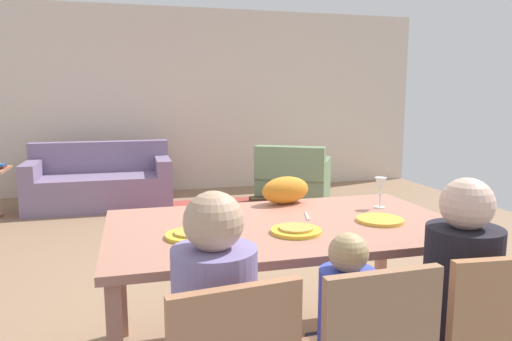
{
  "coord_description": "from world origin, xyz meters",
  "views": [
    {
      "loc": [
        -1.03,
        -3.64,
        1.43
      ],
      "look_at": [
        -0.11,
        -0.16,
        0.85
      ],
      "focal_mm": 32.97,
      "sensor_mm": 36.0,
      "label": 1
    }
  ],
  "objects_px": {
    "dining_table": "(284,235)",
    "plate_near_child": "(296,231)",
    "armchair": "(294,183)",
    "handbag": "(264,208)",
    "plate_near_man": "(192,235)",
    "cat": "(286,190)",
    "plate_near_woman": "(380,220)",
    "person_woman": "(454,317)",
    "wine_glass": "(381,186)",
    "couch": "(101,183)"
  },
  "relations": [
    {
      "from": "plate_near_man",
      "to": "armchair",
      "type": "bearing_deg",
      "value": 63.27
    },
    {
      "from": "plate_near_woman",
      "to": "plate_near_man",
      "type": "bearing_deg",
      "value": -178.87
    },
    {
      "from": "dining_table",
      "to": "plate_near_child",
      "type": "relative_size",
      "value": 7.35
    },
    {
      "from": "couch",
      "to": "plate_near_man",
      "type": "bearing_deg",
      "value": -80.76
    },
    {
      "from": "dining_table",
      "to": "person_woman",
      "type": "relative_size",
      "value": 1.66
    },
    {
      "from": "handbag",
      "to": "person_woman",
      "type": "bearing_deg",
      "value": -92.98
    },
    {
      "from": "cat",
      "to": "armchair",
      "type": "distance_m",
      "value": 3.1
    },
    {
      "from": "person_woman",
      "to": "armchair",
      "type": "height_order",
      "value": "person_woman"
    },
    {
      "from": "dining_table",
      "to": "plate_near_man",
      "type": "xyz_separation_m",
      "value": [
        -0.5,
        -0.12,
        0.07
      ]
    },
    {
      "from": "plate_near_child",
      "to": "plate_near_woman",
      "type": "xyz_separation_m",
      "value": [
        0.5,
        0.08,
        0.0
      ]
    },
    {
      "from": "person_woman",
      "to": "plate_near_man",
      "type": "bearing_deg",
      "value": 149.37
    },
    {
      "from": "wine_glass",
      "to": "couch",
      "type": "xyz_separation_m",
      "value": [
        -1.84,
        3.83,
        -0.59
      ]
    },
    {
      "from": "armchair",
      "to": "couch",
      "type": "bearing_deg",
      "value": 163.59
    },
    {
      "from": "dining_table",
      "to": "couch",
      "type": "bearing_deg",
      "value": 106.37
    },
    {
      "from": "couch",
      "to": "handbag",
      "type": "distance_m",
      "value": 2.21
    },
    {
      "from": "dining_table",
      "to": "wine_glass",
      "type": "relative_size",
      "value": 9.87
    },
    {
      "from": "dining_table",
      "to": "handbag",
      "type": "xyz_separation_m",
      "value": [
        0.69,
        2.85,
        -0.57
      ]
    },
    {
      "from": "wine_glass",
      "to": "armchair",
      "type": "distance_m",
      "value": 3.22
    },
    {
      "from": "armchair",
      "to": "dining_table",
      "type": "bearing_deg",
      "value": -110.25
    },
    {
      "from": "plate_near_man",
      "to": "plate_near_child",
      "type": "relative_size",
      "value": 1.0
    },
    {
      "from": "plate_near_man",
      "to": "armchair",
      "type": "xyz_separation_m",
      "value": [
        1.72,
        3.42,
        -0.45
      ]
    },
    {
      "from": "couch",
      "to": "dining_table",
      "type": "bearing_deg",
      "value": -73.63
    },
    {
      "from": "couch",
      "to": "armchair",
      "type": "bearing_deg",
      "value": -16.41
    },
    {
      "from": "plate_near_child",
      "to": "plate_near_woman",
      "type": "distance_m",
      "value": 0.51
    },
    {
      "from": "armchair",
      "to": "plate_near_child",
      "type": "bearing_deg",
      "value": -109.28
    },
    {
      "from": "plate_near_woman",
      "to": "wine_glass",
      "type": "height_order",
      "value": "wine_glass"
    },
    {
      "from": "plate_near_child",
      "to": "couch",
      "type": "height_order",
      "value": "couch"
    },
    {
      "from": "wine_glass",
      "to": "couch",
      "type": "relative_size",
      "value": 0.11
    },
    {
      "from": "plate_near_child",
      "to": "wine_glass",
      "type": "relative_size",
      "value": 1.34
    },
    {
      "from": "dining_table",
      "to": "plate_near_man",
      "type": "distance_m",
      "value": 0.52
    },
    {
      "from": "person_woman",
      "to": "cat",
      "type": "relative_size",
      "value": 3.47
    },
    {
      "from": "cat",
      "to": "couch",
      "type": "distance_m",
      "value": 3.85
    },
    {
      "from": "plate_near_child",
      "to": "person_woman",
      "type": "relative_size",
      "value": 0.23
    },
    {
      "from": "plate_near_woman",
      "to": "person_woman",
      "type": "distance_m",
      "value": 0.67
    },
    {
      "from": "person_woman",
      "to": "couch",
      "type": "xyz_separation_m",
      "value": [
        -1.68,
        4.73,
        -0.21
      ]
    },
    {
      "from": "plate_near_man",
      "to": "person_woman",
      "type": "relative_size",
      "value": 0.23
    },
    {
      "from": "dining_table",
      "to": "plate_near_child",
      "type": "height_order",
      "value": "plate_near_child"
    },
    {
      "from": "plate_near_woman",
      "to": "wine_glass",
      "type": "bearing_deg",
      "value": 60.86
    },
    {
      "from": "dining_table",
      "to": "plate_near_woman",
      "type": "height_order",
      "value": "plate_near_woman"
    },
    {
      "from": "plate_near_child",
      "to": "cat",
      "type": "distance_m",
      "value": 0.64
    },
    {
      "from": "dining_table",
      "to": "plate_near_child",
      "type": "distance_m",
      "value": 0.19
    },
    {
      "from": "handbag",
      "to": "plate_near_woman",
      "type": "bearing_deg",
      "value": -93.67
    },
    {
      "from": "person_woman",
      "to": "wine_glass",
      "type": "bearing_deg",
      "value": 80.36
    },
    {
      "from": "dining_table",
      "to": "plate_near_man",
      "type": "height_order",
      "value": "plate_near_man"
    },
    {
      "from": "plate_near_child",
      "to": "handbag",
      "type": "bearing_deg",
      "value": 77.09
    },
    {
      "from": "plate_near_woman",
      "to": "person_woman",
      "type": "bearing_deg",
      "value": -89.7
    },
    {
      "from": "dining_table",
      "to": "handbag",
      "type": "bearing_deg",
      "value": 76.3
    },
    {
      "from": "dining_table",
      "to": "armchair",
      "type": "distance_m",
      "value": 3.54
    },
    {
      "from": "armchair",
      "to": "handbag",
      "type": "bearing_deg",
      "value": -139.13
    },
    {
      "from": "plate_near_woman",
      "to": "handbag",
      "type": "height_order",
      "value": "plate_near_woman"
    }
  ]
}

